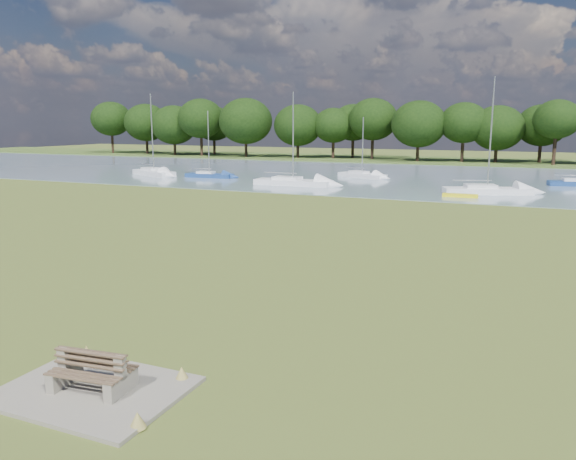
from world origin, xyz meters
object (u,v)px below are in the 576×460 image
at_px(sailboat_5, 486,188).
at_px(sailboat_6, 153,171).
at_px(kayak, 460,196).
at_px(sailboat_7, 362,174).
at_px(bench_pair, 92,372).
at_px(sailboat_2, 209,174).
at_px(sailboat_4, 292,180).

height_order(sailboat_5, sailboat_6, sailboat_5).
relative_size(kayak, sailboat_7, 0.42).
bearing_deg(bench_pair, sailboat_2, 112.24).
xyz_separation_m(sailboat_5, sailboat_7, (-14.33, 10.18, -0.07)).
bearing_deg(sailboat_6, sailboat_2, 25.75).
height_order(kayak, sailboat_6, sailboat_6).
bearing_deg(bench_pair, sailboat_7, 93.27).
height_order(sailboat_2, sailboat_7, sailboat_2).
xyz_separation_m(sailboat_2, sailboat_6, (-7.55, -0.23, 0.11)).
xyz_separation_m(kayak, sailboat_5, (1.82, 3.28, 0.35)).
bearing_deg(kayak, sailboat_5, 59.58).
xyz_separation_m(bench_pair, sailboat_5, (5.51, 42.84, 0.04)).
height_order(sailboat_4, sailboat_7, sailboat_4).
xyz_separation_m(bench_pair, sailboat_4, (-13.03, 42.57, 0.03)).
xyz_separation_m(kayak, sailboat_4, (-16.72, 3.01, 0.34)).
height_order(kayak, sailboat_4, sailboat_4).
height_order(kayak, sailboat_2, sailboat_2).
relative_size(sailboat_6, sailboat_7, 1.40).
relative_size(sailboat_4, sailboat_7, 1.35).
distance_m(kayak, sailboat_5, 3.77).
bearing_deg(sailboat_6, sailboat_4, 14.55).
distance_m(sailboat_6, sailboat_7, 24.72).
bearing_deg(kayak, sailboat_6, 168.84).
relative_size(sailboat_2, sailboat_5, 0.74).
xyz_separation_m(sailboat_6, sailboat_7, (23.64, 7.22, -0.10)).
bearing_deg(kayak, sailboat_7, 131.53).
height_order(kayak, sailboat_7, sailboat_7).
distance_m(bench_pair, sailboat_5, 43.19).
bearing_deg(sailboat_5, sailboat_7, 125.44).
bearing_deg(sailboat_7, sailboat_6, -138.74).
xyz_separation_m(sailboat_2, sailboat_4, (11.88, -3.46, 0.06)).
bearing_deg(sailboat_5, kayak, -138.24).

